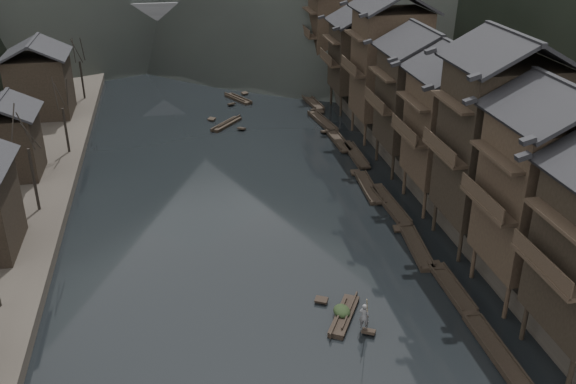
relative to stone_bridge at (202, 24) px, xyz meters
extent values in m
plane|color=black|center=(0.00, -72.00, -5.11)|extent=(300.00, 300.00, 0.00)
cube|color=#2D2823|center=(35.00, -32.00, -4.21)|extent=(40.00, 200.00, 1.80)
cylinder|color=black|center=(14.20, -82.40, -3.81)|extent=(0.30, 0.30, 2.90)
cylinder|color=black|center=(14.20, -77.60, -3.81)|extent=(0.30, 0.30, 2.90)
cylinder|color=black|center=(16.95, -77.60, -3.81)|extent=(0.30, 0.30, 2.90)
cube|color=black|center=(13.30, -80.00, 1.45)|extent=(1.20, 5.70, 0.25)
cylinder|color=black|center=(14.20, -75.40, -3.81)|extent=(0.30, 0.30, 2.90)
cylinder|color=black|center=(14.20, -70.60, -3.81)|extent=(0.30, 0.30, 2.90)
cylinder|color=black|center=(16.95, -75.40, -3.81)|extent=(0.30, 0.30, 2.90)
cylinder|color=black|center=(16.95, -70.60, -3.81)|extent=(0.30, 0.30, 2.90)
cube|color=black|center=(17.30, -73.00, 2.39)|extent=(7.00, 6.00, 9.80)
cube|color=black|center=(13.30, -73.00, 1.90)|extent=(1.20, 5.70, 0.25)
cylinder|color=black|center=(14.20, -68.40, -3.81)|extent=(0.30, 0.30, 2.90)
cylinder|color=black|center=(14.20, -63.60, -3.81)|extent=(0.30, 0.30, 2.90)
cylinder|color=black|center=(16.95, -68.40, -3.81)|extent=(0.30, 0.30, 2.90)
cylinder|color=black|center=(16.95, -63.60, -3.81)|extent=(0.30, 0.30, 2.90)
cube|color=black|center=(17.30, -66.00, 3.20)|extent=(7.00, 6.00, 11.41)
cube|color=black|center=(13.30, -66.00, 2.63)|extent=(1.20, 5.70, 0.25)
cylinder|color=black|center=(14.20, -61.40, -3.81)|extent=(0.30, 0.30, 2.90)
cylinder|color=black|center=(14.20, -56.60, -3.81)|extent=(0.30, 0.30, 2.90)
cylinder|color=black|center=(16.95, -61.40, -3.81)|extent=(0.30, 0.30, 2.90)
cylinder|color=black|center=(16.95, -56.60, -3.81)|extent=(0.30, 0.30, 2.90)
cube|color=black|center=(17.30, -59.00, 1.86)|extent=(7.00, 6.00, 8.74)
cube|color=black|center=(13.30, -59.00, 1.42)|extent=(1.20, 5.70, 0.25)
cylinder|color=black|center=(14.20, -53.40, -3.81)|extent=(0.30, 0.30, 2.90)
cylinder|color=black|center=(14.20, -48.60, -3.81)|extent=(0.30, 0.30, 2.90)
cylinder|color=black|center=(16.95, -53.40, -3.81)|extent=(0.30, 0.30, 2.90)
cylinder|color=black|center=(16.95, -48.60, -3.81)|extent=(0.30, 0.30, 2.90)
cube|color=black|center=(17.30, -51.00, 1.94)|extent=(7.00, 6.00, 8.90)
cube|color=black|center=(13.30, -51.00, 1.50)|extent=(1.20, 5.70, 0.25)
cylinder|color=black|center=(14.20, -44.40, -3.81)|extent=(0.30, 0.30, 2.90)
cylinder|color=black|center=(14.20, -39.60, -3.81)|extent=(0.30, 0.30, 2.90)
cylinder|color=black|center=(16.95, -44.40, -3.81)|extent=(0.30, 0.30, 2.90)
cylinder|color=black|center=(16.95, -39.60, -3.81)|extent=(0.30, 0.30, 2.90)
cube|color=black|center=(17.30, -42.00, 3.03)|extent=(7.00, 6.00, 11.07)
cube|color=black|center=(13.30, -42.00, 2.47)|extent=(1.20, 5.70, 0.25)
cylinder|color=black|center=(14.20, -34.40, -3.81)|extent=(0.30, 0.30, 2.90)
cylinder|color=black|center=(14.20, -29.60, -3.81)|extent=(0.30, 0.30, 2.90)
cylinder|color=black|center=(16.95, -34.40, -3.81)|extent=(0.30, 0.30, 2.90)
cylinder|color=black|center=(16.95, -29.60, -3.81)|extent=(0.30, 0.30, 2.90)
cube|color=black|center=(17.30, -32.00, 1.42)|extent=(7.00, 6.00, 7.87)
cube|color=black|center=(13.30, -32.00, 1.03)|extent=(1.20, 5.70, 0.25)
cylinder|color=black|center=(14.20, -22.40, -3.81)|extent=(0.30, 0.30, 2.90)
cylinder|color=black|center=(14.20, -17.60, -3.81)|extent=(0.30, 0.30, 2.90)
cylinder|color=black|center=(16.95, -22.40, -3.81)|extent=(0.30, 0.30, 2.90)
cylinder|color=black|center=(16.95, -17.60, -3.81)|extent=(0.30, 0.30, 2.90)
cube|color=black|center=(17.30, -20.00, 2.29)|extent=(7.00, 6.00, 9.61)
cube|color=black|center=(13.30, -20.00, 1.81)|extent=(1.20, 5.70, 0.25)
cube|color=black|center=(-20.50, -48.00, -1.01)|extent=(5.00, 5.00, 5.80)
cube|color=black|center=(-20.50, -30.00, -0.51)|extent=(6.50, 6.50, 6.80)
cylinder|color=black|center=(-17.00, -55.85, -1.23)|extent=(0.24, 0.24, 5.36)
cylinder|color=black|center=(-17.00, -42.97, -1.64)|extent=(0.24, 0.24, 4.54)
cylinder|color=black|center=(-17.00, -24.44, -1.57)|extent=(0.24, 0.24, 4.67)
cube|color=black|center=(12.01, -78.67, -4.96)|extent=(1.16, 7.30, 0.30)
cube|color=black|center=(12.01, -78.67, -4.78)|extent=(1.21, 7.15, 0.10)
cube|color=black|center=(11.98, -75.18, -4.82)|extent=(0.94, 0.90, 0.36)
cube|color=black|center=(12.16, -71.90, -4.96)|extent=(1.17, 6.30, 0.30)
cube|color=black|center=(12.16, -71.90, -4.78)|extent=(1.22, 6.18, 0.10)
cube|color=black|center=(12.13, -68.88, -4.82)|extent=(0.94, 0.79, 0.33)
cube|color=black|center=(12.20, -74.92, -4.82)|extent=(0.94, 0.79, 0.33)
cube|color=black|center=(11.76, -66.29, -4.96)|extent=(1.75, 6.53, 0.30)
cube|color=black|center=(11.76, -66.29, -4.78)|extent=(1.79, 6.40, 0.10)
cube|color=black|center=(11.45, -63.21, -4.82)|extent=(1.01, 0.88, 0.34)
cube|color=black|center=(12.08, -69.37, -4.82)|extent=(1.01, 0.88, 0.34)
cube|color=black|center=(12.13, -59.02, -4.96)|extent=(1.32, 7.66, 0.30)
cube|color=black|center=(12.13, -59.02, -4.78)|extent=(1.37, 7.51, 0.10)
cube|color=black|center=(12.24, -55.36, -4.82)|extent=(0.96, 0.96, 0.37)
cube|color=black|center=(12.03, -62.68, -4.82)|extent=(0.96, 0.96, 0.37)
cube|color=black|center=(11.32, -55.02, -4.96)|extent=(1.50, 6.90, 0.30)
cube|color=black|center=(11.32, -55.02, -4.78)|extent=(1.55, 6.77, 0.10)
cube|color=black|center=(11.12, -51.73, -4.82)|extent=(0.98, 0.89, 0.35)
cube|color=black|center=(11.51, -58.30, -4.82)|extent=(0.98, 0.89, 0.35)
cube|color=black|center=(12.37, -47.30, -4.96)|extent=(1.19, 6.83, 0.30)
cube|color=black|center=(12.37, -47.30, -4.78)|extent=(1.24, 6.70, 0.10)
cube|color=black|center=(12.33, -44.03, -4.82)|extent=(0.95, 0.85, 0.35)
cube|color=black|center=(12.41, -50.58, -4.82)|extent=(0.95, 0.85, 0.35)
cube|color=black|center=(11.69, -42.97, -4.96)|extent=(1.33, 6.61, 0.30)
cube|color=black|center=(11.69, -42.97, -4.78)|extent=(1.38, 6.48, 0.10)
cube|color=black|center=(11.80, -39.81, -4.82)|extent=(0.96, 0.84, 0.34)
cube|color=black|center=(11.58, -46.12, -4.82)|extent=(0.96, 0.84, 0.34)
cube|color=black|center=(11.46, -36.48, -4.96)|extent=(2.09, 7.43, 0.30)
cube|color=black|center=(11.46, -36.48, -4.78)|extent=(2.13, 7.29, 0.10)
cube|color=black|center=(11.94, -32.99, -4.82)|extent=(1.05, 1.02, 0.36)
cube|color=black|center=(10.98, -39.98, -4.82)|extent=(1.05, 1.02, 0.36)
cube|color=black|center=(11.87, -28.84, -4.96)|extent=(1.85, 6.99, 0.30)
cube|color=black|center=(11.87, -28.84, -4.78)|extent=(1.89, 6.86, 0.10)
cube|color=black|center=(12.23, -25.54, -4.82)|extent=(1.02, 0.95, 0.35)
cube|color=black|center=(11.51, -32.14, -4.82)|extent=(1.02, 0.95, 0.35)
cube|color=black|center=(12.48, -23.82, -4.96)|extent=(2.05, 7.37, 0.30)
cube|color=black|center=(12.48, -23.82, -4.78)|extent=(2.08, 7.23, 0.10)
cube|color=black|center=(12.94, -20.35, -4.82)|extent=(1.04, 1.01, 0.36)
cube|color=black|center=(12.02, -27.28, -4.82)|extent=(1.04, 1.01, 0.36)
cube|color=black|center=(0.28, -35.30, -4.96)|extent=(3.99, 4.71, 0.30)
cube|color=black|center=(0.28, -35.30, -4.78)|extent=(3.97, 4.66, 0.10)
cube|color=black|center=(-1.26, -33.34, -4.82)|extent=(1.07, 1.03, 0.31)
cube|color=black|center=(1.82, -37.27, -4.82)|extent=(1.07, 1.03, 0.31)
cube|color=black|center=(2.76, -25.71, -4.96)|extent=(3.21, 5.01, 0.30)
cube|color=black|center=(2.76, -25.71, -4.78)|extent=(3.21, 4.95, 0.10)
cube|color=black|center=(3.87, -23.52, -4.82)|extent=(1.05, 0.95, 0.30)
cube|color=black|center=(1.65, -27.90, -4.82)|extent=(1.05, 0.95, 0.30)
cube|color=black|center=(2.21, -14.01, -4.96)|extent=(4.02, 5.12, 0.30)
cube|color=black|center=(2.21, -14.01, -4.78)|extent=(4.00, 5.06, 0.10)
cube|color=black|center=(0.67, -11.83, -4.82)|extent=(1.09, 1.05, 0.31)
cube|color=black|center=(3.75, -16.19, -4.82)|extent=(1.09, 1.05, 0.31)
cube|color=#4C4C4F|center=(0.00, 0.00, 2.09)|extent=(40.00, 6.00, 1.60)
cube|color=#4C4C4F|center=(0.00, -2.70, 3.39)|extent=(40.00, 0.50, 1.00)
cube|color=#4C4C4F|center=(0.00, 2.70, 3.39)|extent=(40.00, 0.50, 1.00)
cube|color=#4C4C4F|center=(-14.00, 0.00, -1.91)|extent=(3.20, 6.00, 6.40)
cube|color=#4C4C4F|center=(-4.50, 0.00, -1.91)|extent=(3.20, 6.00, 6.40)
cube|color=#4C4C4F|center=(4.50, 0.00, -1.91)|extent=(3.20, 6.00, 6.40)
cube|color=#4C4C4F|center=(14.00, 0.00, -1.91)|extent=(3.20, 6.00, 6.40)
cube|color=black|center=(4.10, -73.56, -4.96)|extent=(3.04, 4.42, 0.30)
cube|color=black|center=(4.10, -73.56, -4.78)|extent=(3.04, 4.36, 0.10)
cube|color=black|center=(3.05, -71.67, -4.82)|extent=(1.00, 0.90, 0.29)
cube|color=black|center=(5.14, -75.45, -4.82)|extent=(1.00, 0.90, 0.29)
ellipsoid|color=black|center=(3.99, -73.36, -4.35)|extent=(1.08, 1.41, 0.65)
imported|color=#59595B|center=(4.92, -75.06, -3.78)|extent=(0.78, 0.70, 1.79)
cylinder|color=#8C7A51|center=(5.12, -75.06, -0.96)|extent=(1.08, 2.46, 3.85)
camera|label=1|loc=(-5.60, -105.98, 19.79)|focal=40.00mm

